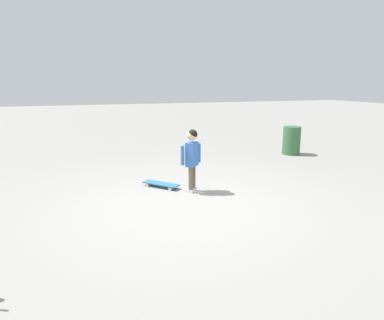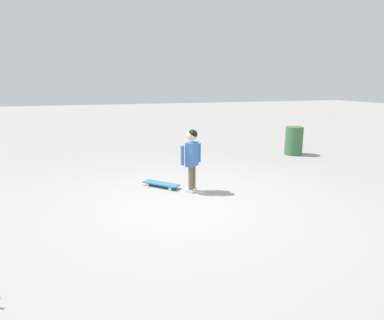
# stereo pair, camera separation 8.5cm
# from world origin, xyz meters

# --- Properties ---
(ground_plane) EXTENTS (50.00, 50.00, 0.00)m
(ground_plane) POSITION_xyz_m (0.00, 0.00, 0.00)
(ground_plane) COLOR gray
(child_person) EXTENTS (0.28, 0.39, 1.06)m
(child_person) POSITION_xyz_m (0.56, -0.30, 0.66)
(child_person) COLOR brown
(child_person) RESTS_ON ground
(skateboard) EXTENTS (0.64, 0.60, 0.07)m
(skateboard) POSITION_xyz_m (0.98, 0.13, 0.06)
(skateboard) COLOR teal
(skateboard) RESTS_ON ground
(trash_bin) EXTENTS (0.44, 0.44, 0.71)m
(trash_bin) POSITION_xyz_m (2.60, -3.73, 0.36)
(trash_bin) COLOR #38663D
(trash_bin) RESTS_ON ground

